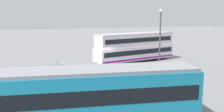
% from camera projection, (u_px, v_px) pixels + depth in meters
% --- Properties ---
extents(ground_plane, '(160.00, 160.00, 0.00)m').
position_uv_depth(ground_plane, '(105.00, 67.00, 30.78)').
color(ground_plane, gray).
extents(double_decker_bus, '(12.16, 5.13, 3.97)m').
position_uv_depth(double_decker_bus, '(135.00, 47.00, 34.24)').
color(double_decker_bus, silver).
rests_on(double_decker_bus, ground).
extents(tram_yellow, '(13.62, 4.50, 3.44)m').
position_uv_depth(tram_yellow, '(89.00, 95.00, 14.81)').
color(tram_yellow, teal).
rests_on(tram_yellow, ground).
extents(pedestrian_near_railing, '(0.45, 0.45, 1.73)m').
position_uv_depth(pedestrian_near_railing, '(62.00, 69.00, 25.20)').
color(pedestrian_near_railing, '#33384C').
rests_on(pedestrian_near_railing, ground).
extents(pedestrian_crossing, '(0.37, 0.37, 1.78)m').
position_uv_depth(pedestrian_crossing, '(138.00, 77.00, 22.14)').
color(pedestrian_crossing, '#33384C').
rests_on(pedestrian_crossing, ground).
extents(pedestrian_railing, '(7.47, 0.96, 1.08)m').
position_uv_depth(pedestrian_railing, '(106.00, 72.00, 25.06)').
color(pedestrian_railing, gray).
rests_on(pedestrian_railing, ground).
extents(info_sign, '(1.13, 0.14, 2.29)m').
position_uv_depth(info_sign, '(57.00, 70.00, 22.49)').
color(info_sign, slate).
rests_on(info_sign, ground).
extents(street_lamp, '(0.36, 0.36, 7.08)m').
position_uv_depth(street_lamp, '(160.00, 37.00, 26.80)').
color(street_lamp, '#4C4C51').
rests_on(street_lamp, ground).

